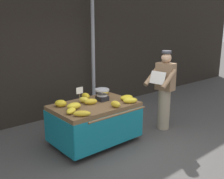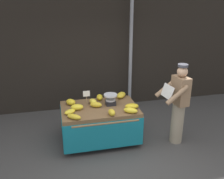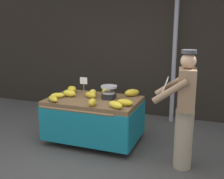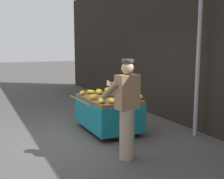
% 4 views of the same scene
% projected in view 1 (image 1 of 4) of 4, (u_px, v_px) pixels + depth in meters
% --- Properties ---
extents(ground_plane, '(60.00, 60.00, 0.00)m').
position_uv_depth(ground_plane, '(137.00, 156.00, 4.55)').
color(ground_plane, '#423F3D').
extents(back_wall, '(16.00, 0.24, 4.09)m').
position_uv_depth(back_wall, '(53.00, 33.00, 6.16)').
color(back_wall, black).
rests_on(back_wall, ground).
extents(street_pole, '(0.09, 0.09, 3.21)m').
position_uv_depth(street_pole, '(93.00, 50.00, 6.54)').
color(street_pole, gray).
rests_on(street_pole, ground).
extents(banana_cart, '(1.59, 1.22, 0.79)m').
position_uv_depth(banana_cart, '(95.00, 115.00, 4.93)').
color(banana_cart, brown).
rests_on(banana_cart, ground).
extents(weighing_scale, '(0.28, 0.28, 0.24)m').
position_uv_depth(weighing_scale, '(102.00, 95.00, 5.07)').
color(weighing_scale, black).
rests_on(weighing_scale, banana_cart).
extents(price_sign, '(0.14, 0.01, 0.34)m').
position_uv_depth(price_sign, '(80.00, 92.00, 4.75)').
color(price_sign, '#997A51').
rests_on(price_sign, banana_cart).
extents(banana_bunch_0, '(0.30, 0.20, 0.10)m').
position_uv_depth(banana_bunch_0, '(127.00, 98.00, 5.11)').
color(banana_bunch_0, gold).
rests_on(banana_bunch_0, banana_cart).
extents(banana_bunch_1, '(0.28, 0.19, 0.12)m').
position_uv_depth(banana_bunch_1, '(74.00, 106.00, 4.56)').
color(banana_bunch_1, yellow).
rests_on(banana_bunch_1, banana_cart).
extents(banana_bunch_2, '(0.19, 0.26, 0.11)m').
position_uv_depth(banana_bunch_2, '(84.00, 100.00, 4.94)').
color(banana_bunch_2, yellow).
rests_on(banana_bunch_2, banana_cart).
extents(banana_bunch_3, '(0.31, 0.26, 0.11)m').
position_uv_depth(banana_bunch_3, '(130.00, 100.00, 4.92)').
color(banana_bunch_3, yellow).
rests_on(banana_bunch_3, banana_cart).
extents(banana_bunch_4, '(0.14, 0.22, 0.12)m').
position_uv_depth(banana_bunch_4, '(116.00, 104.00, 4.66)').
color(banana_bunch_4, gold).
rests_on(banana_bunch_4, banana_cart).
extents(banana_bunch_5, '(0.27, 0.21, 0.11)m').
position_uv_depth(banana_bunch_5, '(91.00, 102.00, 4.84)').
color(banana_bunch_5, gold).
rests_on(banana_bunch_5, banana_cart).
extents(banana_bunch_6, '(0.30, 0.27, 0.10)m').
position_uv_depth(banana_bunch_6, '(82.00, 113.00, 4.22)').
color(banana_bunch_6, gold).
rests_on(banana_bunch_6, banana_cart).
extents(banana_bunch_7, '(0.26, 0.27, 0.13)m').
position_uv_depth(banana_bunch_7, '(61.00, 103.00, 4.70)').
color(banana_bunch_7, gold).
rests_on(banana_bunch_7, banana_cart).
extents(banana_bunch_8, '(0.27, 0.24, 0.09)m').
position_uv_depth(banana_bunch_8, '(71.00, 111.00, 4.35)').
color(banana_bunch_8, yellow).
rests_on(banana_bunch_8, banana_cart).
extents(banana_bunch_9, '(0.16, 0.25, 0.12)m').
position_uv_depth(banana_bunch_9, '(86.00, 96.00, 5.20)').
color(banana_bunch_9, gold).
rests_on(banana_bunch_9, banana_cart).
extents(banana_bunch_10, '(0.31, 0.33, 0.13)m').
position_uv_depth(banana_bunch_10, '(105.00, 92.00, 5.52)').
color(banana_bunch_10, gold).
rests_on(banana_bunch_10, banana_cart).
extents(vendor_person, '(0.61, 0.56, 1.71)m').
position_uv_depth(vendor_person, '(164.00, 90.00, 5.55)').
color(vendor_person, gray).
rests_on(vendor_person, ground).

